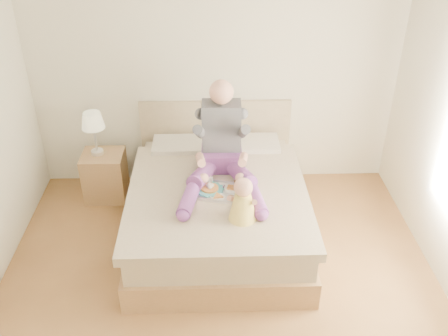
{
  "coord_description": "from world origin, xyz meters",
  "views": [
    {
      "loc": [
        -0.07,
        -3.0,
        3.28
      ],
      "look_at": [
        0.07,
        1.09,
        0.73
      ],
      "focal_mm": 40.0,
      "sensor_mm": 36.0,
      "label": 1
    }
  ],
  "objects_px": {
    "adult": "(222,150)",
    "baby": "(243,202)",
    "tray": "(219,190)",
    "bed": "(217,204)",
    "nightstand": "(105,176)"
  },
  "relations": [
    {
      "from": "adult",
      "to": "baby",
      "type": "distance_m",
      "value": 0.75
    },
    {
      "from": "adult",
      "to": "tray",
      "type": "height_order",
      "value": "adult"
    },
    {
      "from": "baby",
      "to": "bed",
      "type": "bearing_deg",
      "value": 125.57
    },
    {
      "from": "bed",
      "to": "baby",
      "type": "height_order",
      "value": "baby"
    },
    {
      "from": "bed",
      "to": "adult",
      "type": "xyz_separation_m",
      "value": [
        0.05,
        0.1,
        0.57
      ]
    },
    {
      "from": "nightstand",
      "to": "tray",
      "type": "height_order",
      "value": "tray"
    },
    {
      "from": "bed",
      "to": "adult",
      "type": "distance_m",
      "value": 0.58
    },
    {
      "from": "nightstand",
      "to": "tray",
      "type": "xyz_separation_m",
      "value": [
        1.25,
        -0.85,
        0.36
      ]
    },
    {
      "from": "bed",
      "to": "tray",
      "type": "bearing_deg",
      "value": -87.93
    },
    {
      "from": "tray",
      "to": "baby",
      "type": "xyz_separation_m",
      "value": [
        0.2,
        -0.4,
        0.14
      ]
    },
    {
      "from": "tray",
      "to": "baby",
      "type": "bearing_deg",
      "value": -48.3
    },
    {
      "from": "tray",
      "to": "nightstand",
      "type": "bearing_deg",
      "value": 160.74
    },
    {
      "from": "bed",
      "to": "baby",
      "type": "xyz_separation_m",
      "value": [
        0.21,
        -0.62,
        0.46
      ]
    },
    {
      "from": "adult",
      "to": "bed",
      "type": "bearing_deg",
      "value": -113.54
    },
    {
      "from": "adult",
      "to": "nightstand",
      "type": "bearing_deg",
      "value": 158.81
    }
  ]
}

